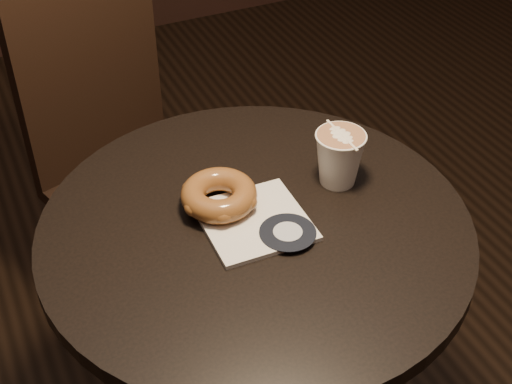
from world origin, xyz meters
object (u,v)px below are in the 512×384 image
cafe_table (256,306)px  latte_cup (339,158)px  doughnut (219,195)px  pastry_bag (254,221)px  chair (117,145)px

cafe_table → latte_cup: 0.30m
doughnut → latte_cup: size_ratio=1.30×
pastry_bag → doughnut: doughnut is taller
pastry_bag → latte_cup: (0.18, 0.04, 0.04)m
chair → doughnut: bearing=-104.7°
doughnut → chair: bearing=93.0°
cafe_table → chair: size_ratio=0.81×
doughnut → latte_cup: bearing=-5.1°
doughnut → cafe_table: bearing=-55.5°
cafe_table → doughnut: bearing=124.5°
chair → cafe_table: bearing=-101.5°
pastry_bag → doughnut: bearing=123.7°
cafe_table → chair: (-0.07, 0.64, -0.03)m
doughnut → latte_cup: 0.21m
cafe_table → latte_cup: (0.17, 0.04, 0.25)m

